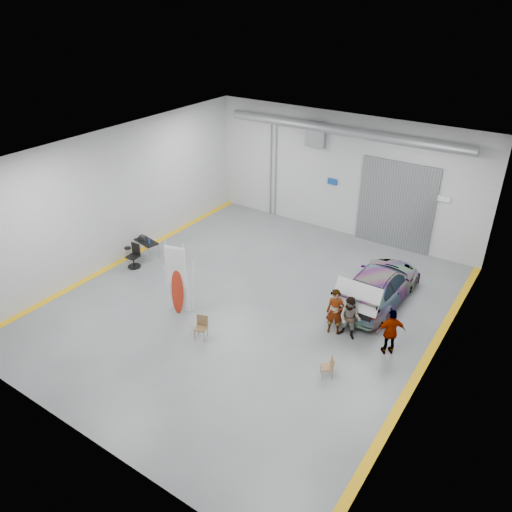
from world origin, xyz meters
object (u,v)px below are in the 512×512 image
Objects in this scene: person_a at (335,312)px; person_b at (350,318)px; folding_chair_near at (201,332)px; work_table at (145,241)px; office_chair at (134,257)px; surfboard_display at (176,285)px; folding_chair_far at (327,370)px; sedan_car at (379,285)px; person_c at (391,332)px; shop_stool at (128,254)px.

person_a reaches higher than person_b.
folding_chair_near is at bearing -147.48° from person_b.
person_b is at bearing 15.37° from folding_chair_near.
work_table is 1.21× the size of office_chair.
surfboard_display is (-5.56, -2.19, 0.33)m from person_a.
work_table reaches higher than folding_chair_far.
surfboard_display is at bearing -162.34° from person_b.
sedan_car is 10.62m from office_chair.
person_a is at bearing 164.46° from folding_chair_far.
folding_chair_far is at bearing -15.33° from surfboard_display.
person_c is (2.07, -0.00, -0.01)m from person_a.
person_c is 12.29m from shop_stool.
sedan_car is at bearing 24.86° from surfboard_display.
person_b is at bearing 91.81° from sedan_car.
person_a is 0.58m from person_b.
surfboard_display is 4.30m from office_chair.
sedan_car is at bearing 13.29° from work_table.
work_table is at bearing 14.14° from sedan_car.
office_chair is at bearing 143.68° from surfboard_display.
person_a is at bearing -2.34° from work_table.
folding_chair_far is at bearing -11.72° from office_chair.
person_a is at bearing -39.73° from person_c.
person_a is 2.78× the size of shop_stool.
folding_chair_near is 0.66× the size of work_table.
person_a reaches higher than office_chair.
office_chair is (-10.36, 1.62, 0.24)m from folding_chair_far.
person_c is (1.50, -0.00, 0.04)m from person_b.
surfboard_display is at bearing -24.38° from office_chair.
folding_chair_far is (0.28, -2.26, -0.59)m from person_b.
folding_chair_far is 0.59× the size of work_table.
person_a is 1.02× the size of person_c.
shop_stool is at bearing 163.40° from person_a.
folding_chair_near is at bearing -24.96° from office_chair.
sedan_car is 2.90m from person_a.
folding_chair_far is 11.02m from work_table.
sedan_car is 3.88× the size of work_table.
person_a is 1.63× the size of office_chair.
work_table reaches higher than folding_chair_near.
work_table is at bearing 133.90° from surfboard_display.
person_a is 1.35× the size of work_table.
folding_chair_near is at bearing 54.54° from sedan_car.
office_chair is (-3.94, 1.56, -0.74)m from surfboard_display.
surfboard_display reaches higher than office_chair.
person_c is 6.57m from folding_chair_near.
person_c is 1.33× the size of work_table.
sedan_car is 6.55× the size of folding_chair_far.
work_table is at bearing -41.66° from person_c.
folding_chair_far is at bearing -9.70° from shop_stool.
person_a is at bearing 80.38° from sedan_car.
sedan_car is at bearing 147.41° from folding_chair_far.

